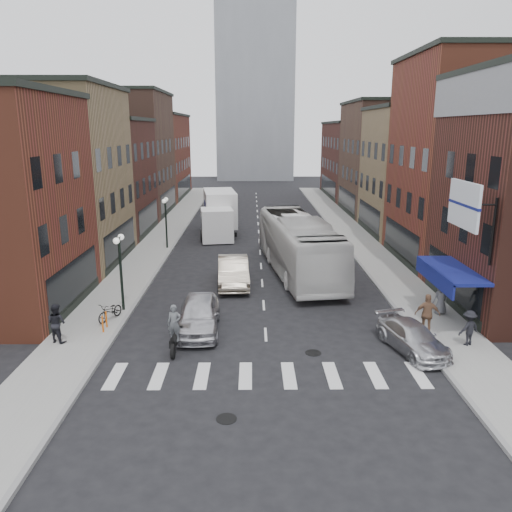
% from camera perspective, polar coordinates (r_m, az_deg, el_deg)
% --- Properties ---
extents(ground, '(160.00, 160.00, 0.00)m').
position_cam_1_polar(ground, '(22.78, 1.18, -9.96)').
color(ground, black).
rests_on(ground, ground).
extents(sidewalk_left, '(3.00, 74.00, 0.15)m').
position_cam_1_polar(sidewalk_left, '(44.45, -10.67, 2.05)').
color(sidewalk_left, gray).
rests_on(sidewalk_left, ground).
extents(sidewalk_right, '(3.00, 74.00, 0.15)m').
position_cam_1_polar(sidewalk_right, '(44.69, 11.33, 2.08)').
color(sidewalk_right, gray).
rests_on(sidewalk_right, ground).
extents(curb_left, '(0.20, 74.00, 0.16)m').
position_cam_1_polar(curb_left, '(44.22, -8.75, 1.97)').
color(curb_left, gray).
rests_on(curb_left, ground).
extents(curb_right, '(0.20, 74.00, 0.16)m').
position_cam_1_polar(curb_right, '(44.43, 9.43, 2.00)').
color(curb_right, gray).
rests_on(curb_right, ground).
extents(crosswalk_stripes, '(12.00, 2.20, 0.01)m').
position_cam_1_polar(crosswalk_stripes, '(20.09, 1.43, -13.49)').
color(crosswalk_stripes, silver).
rests_on(crosswalk_stripes, ground).
extents(bldg_left_mid_a, '(10.30, 10.20, 12.30)m').
position_cam_1_polar(bldg_left_mid_a, '(37.73, -23.10, 8.34)').
color(bldg_left_mid_a, '#937A51').
rests_on(bldg_left_mid_a, ground).
extents(bldg_left_mid_b, '(10.30, 10.20, 10.30)m').
position_cam_1_polar(bldg_left_mid_b, '(47.18, -18.41, 8.52)').
color(bldg_left_mid_b, '#462119').
rests_on(bldg_left_mid_b, ground).
extents(bldg_left_far_a, '(10.30, 12.20, 13.30)m').
position_cam_1_polar(bldg_left_far_a, '(57.63, -15.21, 11.19)').
color(bldg_left_far_a, '#503328').
rests_on(bldg_left_far_a, ground).
extents(bldg_left_far_b, '(10.30, 16.20, 11.30)m').
position_cam_1_polar(bldg_left_far_b, '(71.30, -12.33, 11.07)').
color(bldg_left_far_b, brown).
rests_on(bldg_left_far_b, ground).
extents(bldg_right_mid_a, '(10.30, 10.20, 14.30)m').
position_cam_1_polar(bldg_right_mid_a, '(38.17, 24.07, 9.81)').
color(bldg_right_mid_a, brown).
rests_on(bldg_right_mid_a, ground).
extents(bldg_right_mid_b, '(10.30, 10.20, 11.30)m').
position_cam_1_polar(bldg_right_mid_b, '(47.54, 18.96, 9.12)').
color(bldg_right_mid_b, '#937A51').
rests_on(bldg_right_mid_b, ground).
extents(bldg_right_far_a, '(10.30, 12.20, 12.30)m').
position_cam_1_polar(bldg_right_far_a, '(57.99, 15.43, 10.69)').
color(bldg_right_far_a, '#503328').
rests_on(bldg_right_far_a, ground).
extents(bldg_right_far_b, '(10.30, 16.20, 10.30)m').
position_cam_1_polar(bldg_right_far_b, '(71.60, 12.34, 10.68)').
color(bldg_right_far_b, '#462119').
rests_on(bldg_right_far_b, ground).
extents(awning_blue, '(1.80, 5.00, 0.78)m').
position_cam_1_polar(awning_blue, '(26.03, 21.10, -1.66)').
color(awning_blue, navy).
rests_on(awning_blue, ground).
extents(billboard_sign, '(1.52, 3.00, 3.70)m').
position_cam_1_polar(billboard_sign, '(23.39, 22.85, 5.26)').
color(billboard_sign, black).
rests_on(billboard_sign, ground).
extents(distant_tower, '(14.00, 14.00, 50.00)m').
position_cam_1_polar(distant_tower, '(99.97, -0.12, 23.39)').
color(distant_tower, '#9399A0').
rests_on(distant_tower, ground).
extents(streetlamp_near, '(0.32, 1.22, 4.11)m').
position_cam_1_polar(streetlamp_near, '(26.46, -15.28, -0.30)').
color(streetlamp_near, black).
rests_on(streetlamp_near, ground).
extents(streetlamp_far, '(0.32, 1.22, 4.11)m').
position_cam_1_polar(streetlamp_far, '(39.86, -10.28, 4.81)').
color(streetlamp_far, black).
rests_on(streetlamp_far, ground).
extents(bike_rack, '(0.08, 0.68, 0.80)m').
position_cam_1_polar(bike_rack, '(24.75, -16.92, -7.19)').
color(bike_rack, '#D8590C').
rests_on(bike_rack, sidewalk_left).
extents(box_truck, '(3.46, 9.12, 3.84)m').
position_cam_1_polar(box_truck, '(45.19, -4.24, 4.82)').
color(box_truck, white).
rests_on(box_truck, ground).
extents(motorcycle_rider, '(0.62, 2.10, 2.14)m').
position_cam_1_polar(motorcycle_rider, '(21.89, -9.28, -8.35)').
color(motorcycle_rider, black).
rests_on(motorcycle_rider, ground).
extents(transit_bus, '(4.96, 13.87, 3.78)m').
position_cam_1_polar(transit_bus, '(33.10, 4.85, 1.25)').
color(transit_bus, silver).
rests_on(transit_bus, ground).
extents(sedan_left_near, '(2.11, 4.87, 1.64)m').
position_cam_1_polar(sedan_left_near, '(23.95, -6.58, -6.68)').
color(sedan_left_near, silver).
rests_on(sedan_left_near, ground).
extents(sedan_left_far, '(2.13, 5.33, 1.72)m').
position_cam_1_polar(sedan_left_far, '(30.62, -2.62, -1.79)').
color(sedan_left_far, beige).
rests_on(sedan_left_far, ground).
extents(curb_car, '(2.74, 4.50, 1.22)m').
position_cam_1_polar(curb_car, '(22.87, 17.45, -8.89)').
color(curb_car, silver).
rests_on(curb_car, ground).
extents(parked_bicycle, '(1.23, 1.83, 0.91)m').
position_cam_1_polar(parked_bicycle, '(25.87, -16.33, -6.07)').
color(parked_bicycle, black).
rests_on(parked_bicycle, sidewalk_left).
extents(ped_left_solo, '(0.99, 0.80, 1.77)m').
position_cam_1_polar(ped_left_solo, '(23.94, -21.84, -7.12)').
color(ped_left_solo, black).
rests_on(ped_left_solo, sidewalk_left).
extents(ped_right_a, '(1.14, 0.88, 1.59)m').
position_cam_1_polar(ped_right_a, '(23.86, 23.14, -7.56)').
color(ped_right_a, black).
rests_on(ped_right_a, sidewalk_right).
extents(ped_right_b, '(1.21, 0.76, 1.93)m').
position_cam_1_polar(ped_right_b, '(24.35, 19.00, -6.30)').
color(ped_right_b, brown).
rests_on(ped_right_b, sidewalk_right).
extents(ped_right_c, '(0.94, 0.74, 1.70)m').
position_cam_1_polar(ped_right_c, '(27.20, 20.39, -4.51)').
color(ped_right_c, slate).
rests_on(ped_right_c, sidewalk_right).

